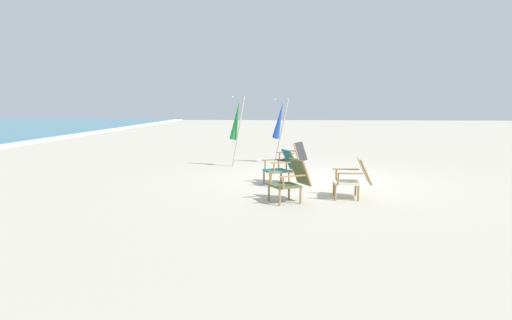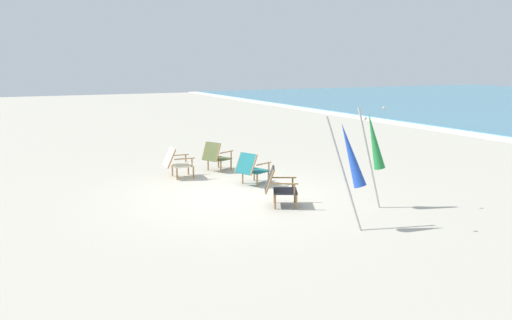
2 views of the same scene
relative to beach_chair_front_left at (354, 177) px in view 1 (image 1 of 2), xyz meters
name	(u,v)px [view 1 (image 1 of 2)]	position (x,y,z in m)	size (l,w,h in m)	color
ground_plane	(316,179)	(2.33, 0.58, -0.43)	(80.00, 80.00, 0.00)	#B7AF9E
beach_chair_front_left	(354,177)	(0.00, 0.00, 0.00)	(0.62, 0.74, 0.80)	beige
beach_chair_back_left	(295,156)	(3.44, 1.10, 0.00)	(0.81, 0.85, 0.82)	#28282D
beach_chair_far_center	(283,166)	(1.52, 1.40, 0.00)	(0.81, 0.90, 0.80)	#196066
beach_chair_mid_center	(292,179)	(-0.35, 1.22, 0.00)	(0.82, 0.88, 0.81)	#515B33
umbrella_furled_green	(236,121)	(4.35, 2.77, 0.93)	(0.48, 0.54, 2.07)	#B7B2A8
umbrella_furled_blue	(279,121)	(5.24, 1.53, 0.89)	(0.71, 0.56, 2.02)	#B7B2A8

